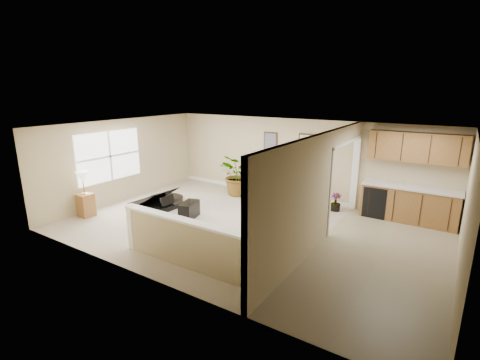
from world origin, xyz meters
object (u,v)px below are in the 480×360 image
Objects in this scene: piano at (158,189)px; accent_table at (263,180)px; palm_plant at (239,176)px; piano_bench at (189,210)px; lamp_stand at (85,198)px; loveseat at (282,193)px; small_plant at (336,203)px.

accent_table is at bearing 53.24° from piano.
palm_plant reaches higher than piano.
lamp_stand is at bearing -150.40° from piano_bench.
loveseat is at bearing 58.41° from piano_bench.
accent_table is at bearing 175.82° from small_plant.
loveseat is at bearing -23.84° from accent_table.
piano_bench is 0.53× the size of lamp_stand.
palm_plant reaches higher than piano_bench.
accent_table is 1.53× the size of small_plant.
piano is 3.72m from loveseat.
accent_table is 2.50m from small_plant.
piano is 1.98m from lamp_stand.
palm_plant is 4.58m from lamp_stand.
accent_table is 0.63× the size of lamp_stand.
lamp_stand is at bearing -122.54° from palm_plant.
piano is 2.61m from palm_plant.
piano_bench is at bearing -9.02° from piano.
palm_plant reaches higher than lamp_stand.
small_plant is at bearing 36.29° from lamp_stand.
loveseat is 5.60m from lamp_stand.
accent_table is at bearing 77.32° from piano_bench.
piano_bench is 0.84× the size of accent_table.
piano reaches higher than loveseat.
small_plant is 6.95m from lamp_stand.
small_plant is at bearing 40.89° from piano_bench.
small_plant reaches higher than piano_bench.
piano_bench is 1.29× the size of small_plant.
small_plant is at bearing -4.18° from accent_table.
piano is 2.03× the size of accent_table.
piano_bench is 4.14m from small_plant.
lamp_stand is (-5.60, -4.11, 0.31)m from small_plant.
small_plant is at bearing 30.14° from piano.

